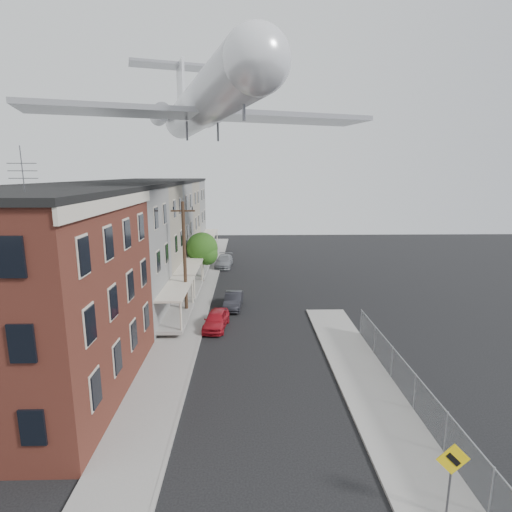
{
  "coord_description": "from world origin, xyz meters",
  "views": [
    {
      "loc": [
        -0.86,
        -11.85,
        11.06
      ],
      "look_at": [
        -0.38,
        8.36,
        6.85
      ],
      "focal_mm": 28.0,
      "sensor_mm": 36.0,
      "label": 1
    }
  ],
  "objects_px": {
    "street_tree": "(203,250)",
    "airplane": "(203,104)",
    "utility_pole": "(185,258)",
    "car_near": "(216,320)",
    "car_far": "(224,261)",
    "warning_sign": "(452,469)",
    "car_mid": "(233,300)"
  },
  "relations": [
    {
      "from": "car_near",
      "to": "utility_pole",
      "type": "bearing_deg",
      "value": 141.84
    },
    {
      "from": "utility_pole",
      "to": "street_tree",
      "type": "height_order",
      "value": "utility_pole"
    },
    {
      "from": "warning_sign",
      "to": "car_far",
      "type": "distance_m",
      "value": 37.13
    },
    {
      "from": "warning_sign",
      "to": "car_far",
      "type": "bearing_deg",
      "value": 104.35
    },
    {
      "from": "warning_sign",
      "to": "car_mid",
      "type": "distance_m",
      "value": 22.4
    },
    {
      "from": "street_tree",
      "to": "utility_pole",
      "type": "bearing_deg",
      "value": -91.89
    },
    {
      "from": "car_mid",
      "to": "airplane",
      "type": "height_order",
      "value": "airplane"
    },
    {
      "from": "street_tree",
      "to": "warning_sign",
      "type": "bearing_deg",
      "value": -69.42
    },
    {
      "from": "car_mid",
      "to": "car_near",
      "type": "bearing_deg",
      "value": -99.78
    },
    {
      "from": "street_tree",
      "to": "airplane",
      "type": "relative_size",
      "value": 0.17
    },
    {
      "from": "warning_sign",
      "to": "utility_pole",
      "type": "distance_m",
      "value": 22.25
    },
    {
      "from": "street_tree",
      "to": "airplane",
      "type": "distance_m",
      "value": 14.15
    },
    {
      "from": "car_far",
      "to": "car_mid",
      "type": "bearing_deg",
      "value": -80.4
    },
    {
      "from": "airplane",
      "to": "car_mid",
      "type": "bearing_deg",
      "value": -49.72
    },
    {
      "from": "warning_sign",
      "to": "car_mid",
      "type": "relative_size",
      "value": 0.71
    },
    {
      "from": "warning_sign",
      "to": "utility_pole",
      "type": "bearing_deg",
      "value": 120.48
    },
    {
      "from": "car_mid",
      "to": "car_far",
      "type": "bearing_deg",
      "value": 100.2
    },
    {
      "from": "warning_sign",
      "to": "car_far",
      "type": "relative_size",
      "value": 0.59
    },
    {
      "from": "utility_pole",
      "to": "car_far",
      "type": "bearing_deg",
      "value": 83.26
    },
    {
      "from": "warning_sign",
      "to": "airplane",
      "type": "relative_size",
      "value": 0.09
    },
    {
      "from": "warning_sign",
      "to": "street_tree",
      "type": "xyz_separation_m",
      "value": [
        -10.87,
        28.95,
        1.57
      ]
    },
    {
      "from": "street_tree",
      "to": "car_mid",
      "type": "height_order",
      "value": "street_tree"
    },
    {
      "from": "utility_pole",
      "to": "car_mid",
      "type": "height_order",
      "value": "utility_pole"
    },
    {
      "from": "street_tree",
      "to": "car_far",
      "type": "bearing_deg",
      "value": 76.57
    },
    {
      "from": "utility_pole",
      "to": "airplane",
      "type": "distance_m",
      "value": 12.96
    },
    {
      "from": "street_tree",
      "to": "airplane",
      "type": "bearing_deg",
      "value": -80.32
    },
    {
      "from": "utility_pole",
      "to": "car_mid",
      "type": "distance_m",
      "value": 5.77
    },
    {
      "from": "car_far",
      "to": "airplane",
      "type": "xyz_separation_m",
      "value": [
        -0.81,
        -12.06,
        15.94
      ]
    },
    {
      "from": "utility_pole",
      "to": "street_tree",
      "type": "xyz_separation_m",
      "value": [
        0.33,
        9.92,
        -1.22
      ]
    },
    {
      "from": "car_near",
      "to": "car_far",
      "type": "distance_m",
      "value": 19.42
    },
    {
      "from": "car_far",
      "to": "utility_pole",
      "type": "bearing_deg",
      "value": -93.28
    },
    {
      "from": "utility_pole",
      "to": "airplane",
      "type": "relative_size",
      "value": 0.3
    }
  ]
}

